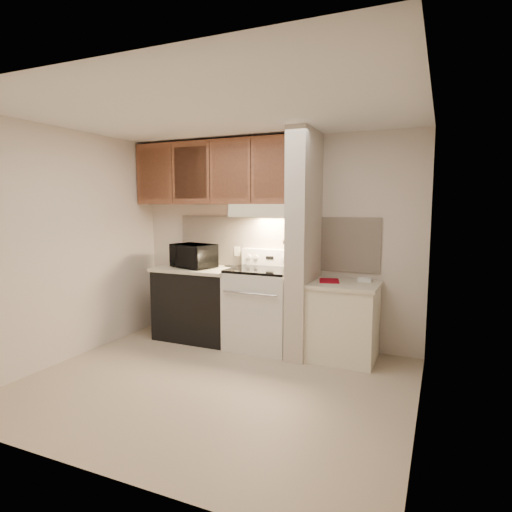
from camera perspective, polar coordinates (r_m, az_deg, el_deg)
The scene contains 50 objects.
floor at distance 4.26m, azimuth -5.55°, elevation -16.60°, with size 3.60×3.60×0.00m, color tan.
ceiling at distance 3.99m, azimuth -5.98°, elevation 18.50°, with size 3.60×3.60×0.00m, color white.
wall_back at distance 5.28m, azimuth 2.26°, elevation 2.04°, with size 3.60×0.02×2.50m, color beige.
wall_left at distance 5.06m, azimuth -23.80°, elevation 1.25°, with size 0.02×3.00×2.50m, color beige.
wall_right at distance 3.43m, azimuth 21.43°, elevation -1.01°, with size 0.02×3.00×2.50m, color beige.
backsplash at distance 5.27m, azimuth 2.21°, elevation 1.87°, with size 2.60×0.02×0.63m, color #F6DEC8.
range_body at distance 5.10m, azimuth 0.79°, elevation -7.15°, with size 0.76×0.65×0.92m, color silver.
oven_window at distance 4.80m, azimuth -0.69°, elevation -7.52°, with size 0.50×0.01×0.30m, color black.
oven_handle at distance 4.72m, azimuth -0.89°, elevation -5.03°, with size 0.02×0.02×0.65m, color silver.
cooktop at distance 5.00m, azimuth 0.80°, elevation -1.86°, with size 0.74×0.64×0.03m, color black.
range_backguard at distance 5.25m, azimuth 2.01°, elevation -0.19°, with size 0.76×0.08×0.20m, color silver.
range_display at distance 5.21m, azimuth 1.84°, elevation -0.24°, with size 0.10×0.01×0.04m, color black.
range_knob_left_outer at distance 5.32m, azimuth -0.97°, elevation -0.09°, with size 0.05×0.05×0.02m, color silver.
range_knob_left_inner at distance 5.28m, azimuth 0.01°, elevation -0.15°, with size 0.05×0.05×0.02m, color silver.
range_knob_right_inner at distance 5.14m, azimuth 3.69°, elevation -0.34°, with size 0.05×0.05×0.02m, color silver.
range_knob_right_outer at distance 5.11m, azimuth 4.74°, elevation -0.40°, with size 0.05×0.05×0.02m, color silver.
dishwasher_front at distance 5.50m, azimuth -7.69°, elevation -6.42°, with size 1.00×0.63×0.87m, color black.
left_countertop at distance 5.42m, azimuth -7.77°, elevation -1.73°, with size 1.04×0.67×0.04m, color beige.
spoon_rest at distance 5.39m, azimuth -3.03°, elevation -1.42°, with size 0.24×0.08×0.02m, color black.
teal_jar at distance 5.57m, azimuth -6.16°, elevation -0.75°, with size 0.09×0.09×0.10m, color #30695B.
outlet at distance 5.47m, azimuth -2.53°, elevation 0.62°, with size 0.08×0.01×0.12m, color #F0E8C7.
microwave at distance 5.40m, azimuth -8.36°, elevation 0.03°, with size 0.53×0.36×0.29m, color black.
partition_pillar at distance 4.79m, azimuth 6.42°, elevation 1.50°, with size 0.22×0.70×2.50m, color beige.
pillar_trim at distance 4.82m, azimuth 5.11°, elevation 2.15°, with size 0.01×0.70×0.04m, color brown.
knife_strip at distance 4.77m, azimuth 4.85°, elevation 2.35°, with size 0.02×0.42×0.04m, color black.
knife_blade_a at distance 4.63m, azimuth 4.04°, elevation 0.98°, with size 0.01×0.04×0.16m, color silver.
knife_handle_a at distance 4.61m, azimuth 4.02°, elevation 2.82°, with size 0.02×0.02×0.10m, color black.
knife_blade_b at distance 4.70m, azimuth 4.32°, elevation 0.93°, with size 0.01×0.04×0.18m, color silver.
knife_handle_b at distance 4.70m, azimuth 4.42°, elevation 2.90°, with size 0.02×0.02×0.10m, color black.
knife_blade_c at distance 4.78m, azimuth 4.70°, elevation 0.92°, with size 0.01×0.04×0.20m, color silver.
knife_handle_c at distance 4.76m, azimuth 4.67°, elevation 2.94°, with size 0.02×0.02×0.10m, color black.
knife_blade_d at distance 4.85m, azimuth 4.99°, elevation 1.24°, with size 0.01×0.04×0.16m, color silver.
knife_handle_d at distance 4.86m, azimuth 5.08°, elevation 3.02°, with size 0.02×0.02×0.10m, color black.
knife_blade_e at distance 4.95m, azimuth 5.35°, elevation 1.22°, with size 0.01×0.04×0.18m, color silver.
knife_handle_e at distance 4.91m, azimuth 5.29°, elevation 3.06°, with size 0.02×0.02×0.10m, color black.
oven_mitt at distance 5.00m, azimuth 5.54°, elevation 0.68°, with size 0.03×0.11×0.26m, color slate.
right_cab_base at distance 4.82m, azimuth 11.57°, elevation -8.77°, with size 0.70×0.60×0.81m, color #F0E8C7.
right_countertop at distance 4.73m, azimuth 11.69°, elevation -3.80°, with size 0.74×0.64×0.04m, color beige.
red_folder at distance 4.81m, azimuth 9.73°, elevation -3.27°, with size 0.21×0.29×0.01m, color maroon.
white_box at distance 4.86m, azimuth 14.30°, elevation -3.10°, with size 0.15×0.10×0.04m, color white.
range_hood at distance 5.06m, azimuth 1.37°, elevation 6.08°, with size 0.78×0.44×0.15m, color #F0E8C7.
hood_lip at distance 4.87m, azimuth 0.42°, elevation 5.53°, with size 0.78×0.04×0.06m, color #F0E8C7.
upper_cabinets at distance 5.42m, azimuth -5.33°, elevation 10.97°, with size 2.18×0.33×0.77m, color brown.
cab_door_a at distance 5.73m, azimuth -13.43°, elevation 10.59°, with size 0.46×0.01×0.63m, color brown.
cab_gap_a at distance 5.57m, azimuth -11.15°, elevation 10.76°, with size 0.01×0.01×0.73m, color black.
cab_door_b at distance 5.42m, azimuth -8.73°, elevation 10.92°, with size 0.46×0.01×0.63m, color brown.
cab_gap_b at distance 5.28m, azimuth -6.19°, elevation 11.08°, with size 0.01×0.01×0.73m, color black.
cab_door_c at distance 5.15m, azimuth -3.50°, elevation 11.21°, with size 0.46×0.01×0.63m, color brown.
cab_gap_c at distance 5.03m, azimuth -0.69°, elevation 11.33°, with size 0.01×0.01×0.73m, color black.
cab_door_d at distance 4.92m, azimuth 2.26°, elevation 11.42°, with size 0.46×0.01×0.63m, color brown.
Camera 1 is at (1.92, -3.40, 1.69)m, focal length 30.00 mm.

